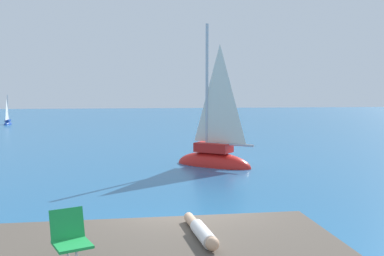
{
  "coord_description": "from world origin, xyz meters",
  "views": [
    {
      "loc": [
        -1.21,
        -9.33,
        3.5
      ],
      "look_at": [
        1.33,
        8.11,
        1.99
      ],
      "focal_mm": 40.38,
      "sensor_mm": 36.0,
      "label": 1
    }
  ],
  "objects_px": {
    "sailboat_near": "(214,157)",
    "beach_chair": "(70,236)",
    "person_sunbather": "(201,232)",
    "sailboat_far": "(8,123)"
  },
  "relations": [
    {
      "from": "sailboat_near",
      "to": "sailboat_far",
      "type": "bearing_deg",
      "value": -20.05
    },
    {
      "from": "sailboat_far",
      "to": "person_sunbather",
      "type": "bearing_deg",
      "value": -159.27
    },
    {
      "from": "sailboat_near",
      "to": "beach_chair",
      "type": "height_order",
      "value": "sailboat_near"
    },
    {
      "from": "sailboat_near",
      "to": "person_sunbather",
      "type": "distance_m",
      "value": 12.93
    },
    {
      "from": "sailboat_near",
      "to": "sailboat_far",
      "type": "relative_size",
      "value": 2.11
    },
    {
      "from": "person_sunbather",
      "to": "beach_chair",
      "type": "distance_m",
      "value": 2.25
    },
    {
      "from": "sailboat_near",
      "to": "beach_chair",
      "type": "relative_size",
      "value": 9.1
    },
    {
      "from": "sailboat_far",
      "to": "person_sunbather",
      "type": "distance_m",
      "value": 42.74
    },
    {
      "from": "person_sunbather",
      "to": "beach_chair",
      "type": "xyz_separation_m",
      "value": [
        -2.05,
        -0.88,
        0.33
      ]
    },
    {
      "from": "sailboat_far",
      "to": "beach_chair",
      "type": "relative_size",
      "value": 4.31
    }
  ]
}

